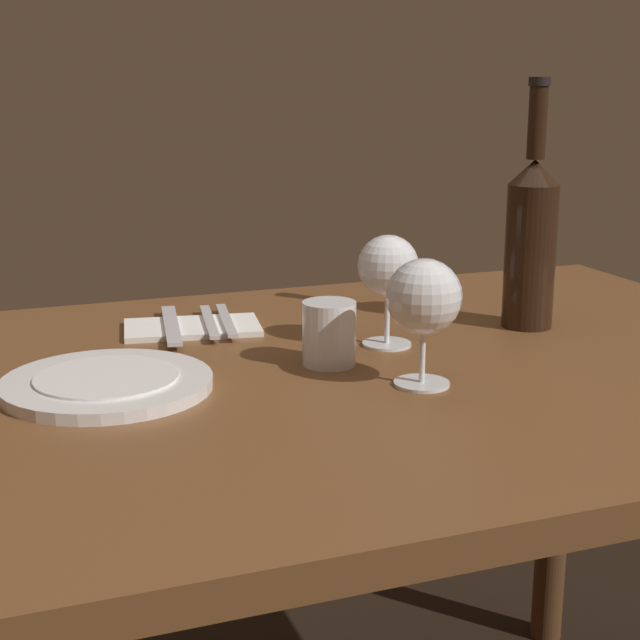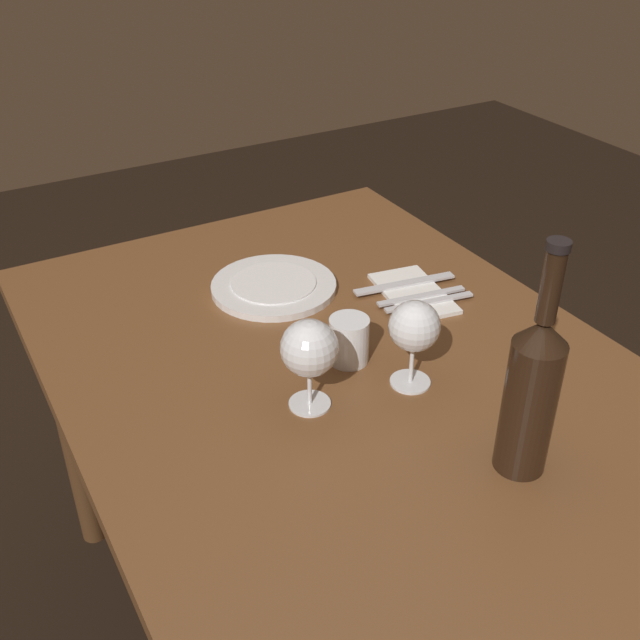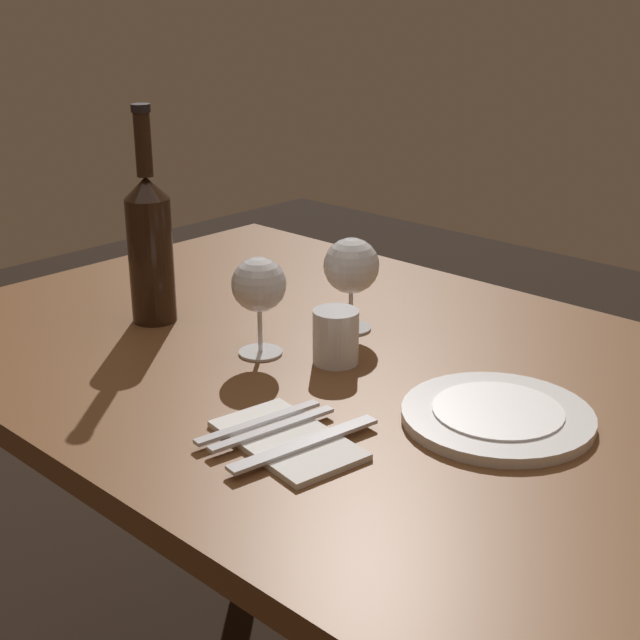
{
  "view_description": "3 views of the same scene",
  "coord_description": "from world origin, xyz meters",
  "px_view_note": "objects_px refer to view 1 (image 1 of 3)",
  "views": [
    {
      "loc": [
        0.44,
        1.06,
        1.1
      ],
      "look_at": [
        0.04,
        -0.01,
        0.8
      ],
      "focal_mm": 54.06,
      "sensor_mm": 36.0,
      "label": 1
    },
    {
      "loc": [
        -0.86,
        0.55,
        1.48
      ],
      "look_at": [
        0.03,
        0.04,
        0.83
      ],
      "focal_mm": 42.76,
      "sensor_mm": 36.0,
      "label": 2
    },
    {
      "loc": [
        0.84,
        -0.91,
        1.26
      ],
      "look_at": [
        -0.0,
        -0.01,
        0.8
      ],
      "focal_mm": 50.32,
      "sensor_mm": 36.0,
      "label": 3
    }
  ],
  "objects_px": {
    "wine_glass_right": "(388,268)",
    "fork_inner": "(209,322)",
    "dinner_plate": "(107,383)",
    "table_knife": "(171,325)",
    "fork_outer": "(226,320)",
    "wine_bottle": "(531,237)",
    "wine_glass_left": "(424,299)",
    "folded_napkin": "(192,327)",
    "water_tumbler": "(329,336)"
  },
  "relations": [
    {
      "from": "wine_glass_left",
      "to": "wine_bottle",
      "type": "height_order",
      "value": "wine_bottle"
    },
    {
      "from": "wine_glass_right",
      "to": "fork_outer",
      "type": "height_order",
      "value": "wine_glass_right"
    },
    {
      "from": "wine_bottle",
      "to": "dinner_plate",
      "type": "xyz_separation_m",
      "value": [
        0.61,
        0.08,
        -0.12
      ]
    },
    {
      "from": "wine_glass_left",
      "to": "table_knife",
      "type": "height_order",
      "value": "wine_glass_left"
    },
    {
      "from": "table_knife",
      "to": "water_tumbler",
      "type": "bearing_deg",
      "value": 124.61
    },
    {
      "from": "water_tumbler",
      "to": "wine_glass_left",
      "type": "bearing_deg",
      "value": 122.21
    },
    {
      "from": "wine_glass_left",
      "to": "dinner_plate",
      "type": "bearing_deg",
      "value": -17.93
    },
    {
      "from": "wine_glass_right",
      "to": "table_knife",
      "type": "xyz_separation_m",
      "value": [
        0.26,
        -0.17,
        -0.09
      ]
    },
    {
      "from": "dinner_plate",
      "to": "table_knife",
      "type": "distance_m",
      "value": 0.26
    },
    {
      "from": "table_knife",
      "to": "wine_glass_left",
      "type": "bearing_deg",
      "value": 123.8
    },
    {
      "from": "wine_bottle",
      "to": "fork_inner",
      "type": "height_order",
      "value": "wine_bottle"
    },
    {
      "from": "water_tumbler",
      "to": "folded_napkin",
      "type": "bearing_deg",
      "value": -60.98
    },
    {
      "from": "fork_inner",
      "to": "fork_outer",
      "type": "xyz_separation_m",
      "value": [
        -0.03,
        0.0,
        0.0
      ]
    },
    {
      "from": "wine_bottle",
      "to": "water_tumbler",
      "type": "bearing_deg",
      "value": 12.69
    },
    {
      "from": "folded_napkin",
      "to": "fork_outer",
      "type": "xyz_separation_m",
      "value": [
        -0.05,
        0.0,
        0.01
      ]
    },
    {
      "from": "dinner_plate",
      "to": "water_tumbler",
      "type": "bearing_deg",
      "value": -179.57
    },
    {
      "from": "wine_bottle",
      "to": "wine_glass_left",
      "type": "bearing_deg",
      "value": 35.95
    },
    {
      "from": "wine_bottle",
      "to": "fork_outer",
      "type": "bearing_deg",
      "value": -19.79
    },
    {
      "from": "dinner_plate",
      "to": "folded_napkin",
      "type": "height_order",
      "value": "dinner_plate"
    },
    {
      "from": "water_tumbler",
      "to": "dinner_plate",
      "type": "bearing_deg",
      "value": 0.43
    },
    {
      "from": "fork_inner",
      "to": "dinner_plate",
      "type": "bearing_deg",
      "value": 51.53
    },
    {
      "from": "wine_glass_right",
      "to": "water_tumbler",
      "type": "xyz_separation_m",
      "value": [
        0.1,
        0.05,
        -0.07
      ]
    },
    {
      "from": "dinner_plate",
      "to": "folded_napkin",
      "type": "bearing_deg",
      "value": -124.33
    },
    {
      "from": "folded_napkin",
      "to": "fork_outer",
      "type": "height_order",
      "value": "fork_outer"
    },
    {
      "from": "wine_glass_left",
      "to": "fork_outer",
      "type": "relative_size",
      "value": 0.84
    },
    {
      "from": "dinner_plate",
      "to": "table_knife",
      "type": "bearing_deg",
      "value": -118.76
    },
    {
      "from": "fork_inner",
      "to": "wine_glass_left",
      "type": "bearing_deg",
      "value": 116.84
    },
    {
      "from": "wine_glass_right",
      "to": "fork_inner",
      "type": "bearing_deg",
      "value": -39.84
    },
    {
      "from": "wine_glass_left",
      "to": "water_tumbler",
      "type": "xyz_separation_m",
      "value": [
        0.07,
        -0.11,
        -0.07
      ]
    },
    {
      "from": "dinner_plate",
      "to": "table_knife",
      "type": "relative_size",
      "value": 1.16
    },
    {
      "from": "water_tumbler",
      "to": "fork_inner",
      "type": "bearing_deg",
      "value": -66.15
    },
    {
      "from": "wine_glass_left",
      "to": "water_tumbler",
      "type": "bearing_deg",
      "value": -57.79
    },
    {
      "from": "wine_glass_left",
      "to": "fork_inner",
      "type": "height_order",
      "value": "wine_glass_left"
    },
    {
      "from": "water_tumbler",
      "to": "fork_outer",
      "type": "bearing_deg",
      "value": -71.77
    },
    {
      "from": "wine_glass_right",
      "to": "table_knife",
      "type": "height_order",
      "value": "wine_glass_right"
    },
    {
      "from": "wine_glass_left",
      "to": "table_knife",
      "type": "bearing_deg",
      "value": -56.2
    },
    {
      "from": "fork_inner",
      "to": "fork_outer",
      "type": "bearing_deg",
      "value": 180.0
    },
    {
      "from": "wine_glass_right",
      "to": "dinner_plate",
      "type": "distance_m",
      "value": 0.4
    },
    {
      "from": "dinner_plate",
      "to": "fork_outer",
      "type": "distance_m",
      "value": 0.3
    },
    {
      "from": "dinner_plate",
      "to": "fork_outer",
      "type": "height_order",
      "value": "dinner_plate"
    },
    {
      "from": "water_tumbler",
      "to": "fork_inner",
      "type": "distance_m",
      "value": 0.24
    },
    {
      "from": "folded_napkin",
      "to": "water_tumbler",
      "type": "bearing_deg",
      "value": 119.02
    },
    {
      "from": "wine_bottle",
      "to": "fork_outer",
      "type": "xyz_separation_m",
      "value": [
        0.41,
        -0.15,
        -0.12
      ]
    },
    {
      "from": "folded_napkin",
      "to": "fork_inner",
      "type": "bearing_deg",
      "value": 180.0
    },
    {
      "from": "wine_glass_left",
      "to": "wine_glass_right",
      "type": "distance_m",
      "value": 0.17
    },
    {
      "from": "wine_glass_right",
      "to": "water_tumbler",
      "type": "height_order",
      "value": "wine_glass_right"
    },
    {
      "from": "folded_napkin",
      "to": "table_knife",
      "type": "bearing_deg",
      "value": 0.0
    },
    {
      "from": "wine_bottle",
      "to": "water_tumbler",
      "type": "distance_m",
      "value": 0.35
    },
    {
      "from": "wine_glass_right",
      "to": "fork_outer",
      "type": "xyz_separation_m",
      "value": [
        0.18,
        -0.17,
        -0.09
      ]
    },
    {
      "from": "table_knife",
      "to": "fork_outer",
      "type": "bearing_deg",
      "value": 180.0
    }
  ]
}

